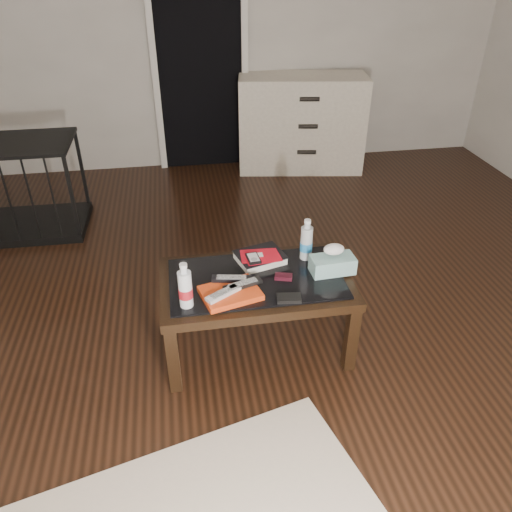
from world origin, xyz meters
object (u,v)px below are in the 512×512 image
(coffee_table, at_px, (256,288))
(tissue_box, at_px, (332,265))
(water_bottle_right, at_px, (307,239))
(textbook, at_px, (260,258))
(pet_crate, at_px, (24,202))
(dresser, at_px, (301,123))
(water_bottle_left, at_px, (185,285))

(coffee_table, distance_m, tissue_box, 0.42)
(coffee_table, height_order, water_bottle_right, water_bottle_right)
(coffee_table, xyz_separation_m, textbook, (0.05, 0.15, 0.09))
(coffee_table, relative_size, pet_crate, 1.10)
(pet_crate, xyz_separation_m, water_bottle_right, (1.87, -1.50, 0.35))
(pet_crate, distance_m, textbook, 2.21)
(dresser, height_order, water_bottle_left, dresser)
(pet_crate, bearing_deg, water_bottle_right, -37.80)
(coffee_table, xyz_separation_m, pet_crate, (-1.56, 1.64, -0.17))
(water_bottle_left, bearing_deg, pet_crate, 123.26)
(pet_crate, relative_size, water_bottle_right, 3.82)
(pet_crate, distance_m, tissue_box, 2.59)
(pet_crate, xyz_separation_m, tissue_box, (1.97, -1.66, 0.28))
(coffee_table, height_order, tissue_box, tissue_box)
(dresser, xyz_separation_m, water_bottle_left, (-1.24, -2.73, 0.13))
(water_bottle_right, bearing_deg, tissue_box, -56.44)
(water_bottle_left, distance_m, tissue_box, 0.80)
(pet_crate, height_order, textbook, pet_crate)
(dresser, distance_m, textbook, 2.54)
(textbook, height_order, tissue_box, tissue_box)
(water_bottle_left, bearing_deg, coffee_table, 25.41)
(pet_crate, bearing_deg, dresser, 21.38)
(dresser, distance_m, water_bottle_left, 3.00)
(textbook, xyz_separation_m, water_bottle_right, (0.25, -0.01, 0.10))
(textbook, bearing_deg, tissue_box, -40.52)
(water_bottle_left, bearing_deg, water_bottle_right, 25.51)
(coffee_table, xyz_separation_m, water_bottle_right, (0.30, 0.15, 0.18))
(water_bottle_right, distance_m, tissue_box, 0.20)
(coffee_table, height_order, textbook, textbook)
(coffee_table, bearing_deg, water_bottle_left, -154.59)
(textbook, relative_size, tissue_box, 1.09)
(water_bottle_right, bearing_deg, pet_crate, 141.23)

